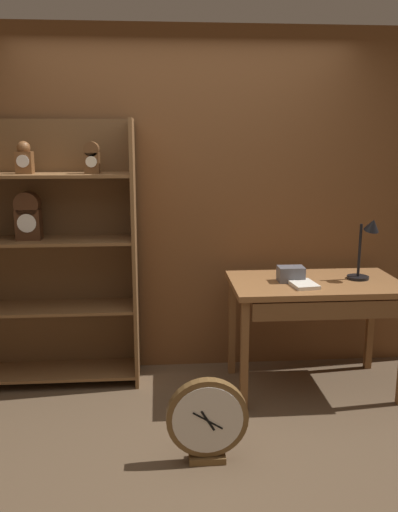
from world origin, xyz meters
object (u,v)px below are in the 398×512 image
Objects in this scene: workbench at (316,295)px; open_repair_manual at (303,284)px; round_clock_large at (207,420)px; desk_lamp at (367,244)px; bookshelf at (30,255)px; toolbox_small at (291,274)px.

workbench is 0.19m from open_repair_manual.
round_clock_large is at bearing -142.34° from open_repair_manual.
desk_lamp is at bearing 35.50° from round_clock_large.
workbench is at bearing 44.27° from round_clock_large.
open_repair_manual is (1.91, -0.42, -0.15)m from bookshelf.
toolbox_small is 0.82× the size of open_repair_manual.
toolbox_small is (-0.53, 0.00, -0.21)m from desk_lamp.
open_repair_manual is (0.06, -0.13, -0.04)m from toolbox_small.
desk_lamp is 1.69m from round_clock_large.
round_clock_large is at bearing -127.91° from toolbox_small.
workbench is at bearing -9.04° from bookshelf.
open_repair_manual is at bearing -12.41° from bookshelf.
round_clock_large is at bearing -44.01° from bookshelf.
bookshelf reaches higher than toolbox_small.
desk_lamp is at bearing -0.17° from toolbox_small.
bookshelf reaches higher than workbench.
round_clock_large is at bearing -135.73° from workbench.
bookshelf is 3.85× the size of round_clock_large.
open_repair_manual reaches higher than round_clock_large.
bookshelf is 1.62× the size of workbench.
round_clock_large is (-0.67, -0.86, -0.61)m from toolbox_small.
open_repair_manual is at bearing 45.14° from round_clock_large.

